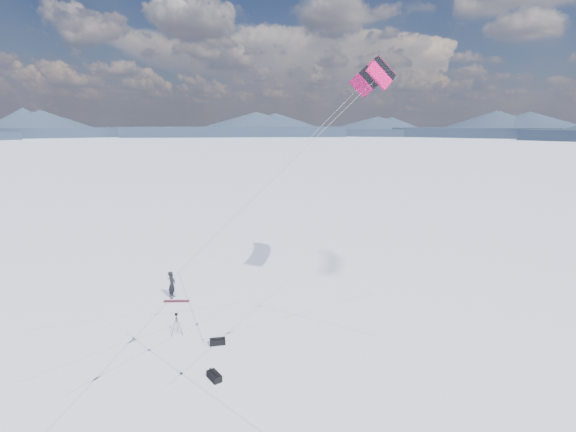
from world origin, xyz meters
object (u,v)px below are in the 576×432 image
(gear_bag_b, at_px, (214,376))
(snowboard, at_px, (177,301))
(gear_bag_a, at_px, (218,341))
(tripod, at_px, (177,321))
(snowkiter, at_px, (173,297))

(gear_bag_b, bearing_deg, snowboard, 168.23)
(gear_bag_a, relative_size, gear_bag_b, 1.00)
(tripod, relative_size, gear_bag_a, 1.39)
(snowkiter, bearing_deg, snowboard, -145.14)
(gear_bag_b, bearing_deg, gear_bag_a, 149.86)
(tripod, xyz_separation_m, gear_bag_a, (2.45, -0.39, -0.61))
(tripod, bearing_deg, snowboard, 124.51)
(gear_bag_b, bearing_deg, tripod, 176.85)
(tripod, height_order, gear_bag_a, tripod)
(tripod, bearing_deg, snowkiter, 127.10)
(gear_bag_a, bearing_deg, snowboard, 111.75)
(snowboard, distance_m, gear_bag_b, 8.80)
(tripod, xyz_separation_m, gear_bag_b, (3.54, -3.09, -0.61))
(snowkiter, relative_size, gear_bag_a, 2.03)
(snowkiter, distance_m, tripod, 4.96)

